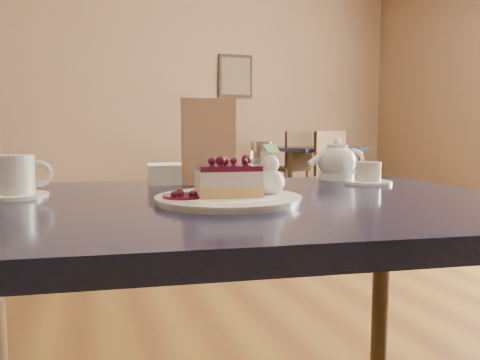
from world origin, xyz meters
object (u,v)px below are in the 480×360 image
object	(u,v)px
cheesecake_slice	(228,181)
bg_table_far_right	(312,207)
dessert_plate	(228,199)
tea_set	(343,165)
coffee_set	(16,179)
main_table	(224,237)

from	to	relation	value
cheesecake_slice	bg_table_far_right	distance (m)	4.32
dessert_plate	bg_table_far_right	distance (m)	4.31
tea_set	cheesecake_slice	bearing A→B (deg)	-145.14
dessert_plate	tea_set	bearing A→B (deg)	34.86
dessert_plate	coffee_set	xyz separation A→B (m)	(-0.39, 0.20, 0.03)
dessert_plate	main_table	bearing A→B (deg)	83.22
tea_set	bg_table_far_right	bearing A→B (deg)	63.92
coffee_set	bg_table_far_right	xyz separation A→B (m)	(2.48, 3.51, -0.72)
coffee_set	bg_table_far_right	bearing A→B (deg)	54.69
cheesecake_slice	tea_set	xyz separation A→B (m)	(0.42, 0.29, 0.00)
main_table	coffee_set	xyz separation A→B (m)	(-0.40, 0.15, 0.12)
coffee_set	bg_table_far_right	world-z (taller)	coffee_set
main_table	tea_set	bearing A→B (deg)	37.22
dessert_plate	cheesecake_slice	distance (m)	0.04
main_table	bg_table_far_right	bearing A→B (deg)	67.09
dessert_plate	coffee_set	distance (m)	0.44
main_table	bg_table_far_right	world-z (taller)	main_table
tea_set	bg_table_far_right	distance (m)	3.87
dessert_plate	bg_table_far_right	size ratio (longest dim) A/B	0.15
main_table	dessert_plate	size ratio (longest dim) A/B	4.73
main_table	cheesecake_slice	distance (m)	0.13
dessert_plate	cheesecake_slice	bearing A→B (deg)	0.00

